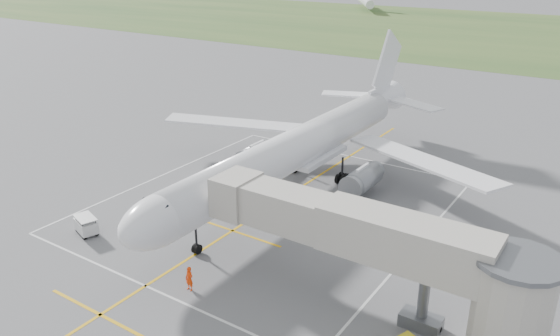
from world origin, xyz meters
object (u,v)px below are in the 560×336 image
Objects in this scene: airliner at (299,148)px; ramp_worker_wing at (257,177)px; baggage_cart at (86,225)px; jet_bridge at (392,252)px; ramp_worker_nose at (189,279)px.

ramp_worker_wing is (-4.06, -1.62, -3.49)m from airliner.
jet_bridge is at bearing 26.63° from baggage_cart.
baggage_cart is at bearing -118.75° from airliner.
airliner is 2.00× the size of jet_bridge.
ramp_worker_wing is (-7.03, 17.69, -0.00)m from ramp_worker_nose.
airliner is 25.81× the size of ramp_worker_wing.
ramp_worker_wing reaches higher than baggage_cart.
ramp_worker_wing is (-19.78, 12.63, -3.84)m from jet_bridge.
ramp_worker_nose is (2.97, -19.32, -3.48)m from airliner.
ramp_worker_nose is at bearing 169.93° from ramp_worker_wing.
baggage_cart is 1.43× the size of ramp_worker_wing.
baggage_cart is at bearing 178.44° from ramp_worker_nose.
ramp_worker_wing is at bearing 115.82° from ramp_worker_nose.
airliner reaches higher than baggage_cart.
airliner reaches higher than ramp_worker_wing.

